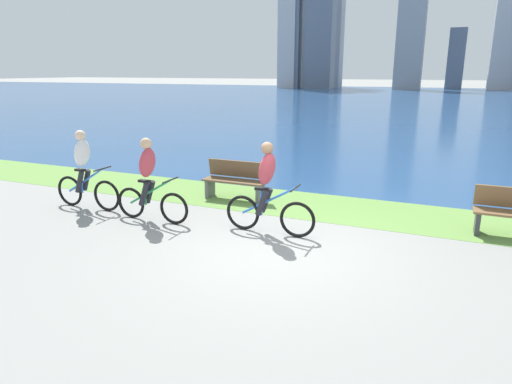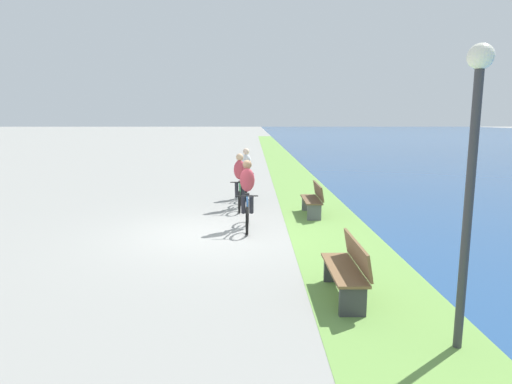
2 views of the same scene
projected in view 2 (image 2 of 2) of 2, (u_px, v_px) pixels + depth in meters
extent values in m
plane|color=gray|center=(213.00, 234.00, 10.33)|extent=(300.00, 300.00, 0.00)
cube|color=#6B9947|center=(332.00, 234.00, 10.35)|extent=(120.00, 2.07, 0.01)
torus|color=black|center=(247.00, 221.00, 10.20)|extent=(0.67, 0.06, 0.67)
torus|color=black|center=(248.00, 211.00, 11.27)|extent=(0.67, 0.06, 0.67)
cylinder|color=blue|center=(247.00, 204.00, 10.71)|extent=(1.05, 0.04, 0.62)
cylinder|color=blue|center=(247.00, 205.00, 10.85)|extent=(0.04, 0.04, 0.48)
cube|color=black|center=(247.00, 195.00, 10.81)|extent=(0.24, 0.10, 0.05)
cylinder|color=black|center=(247.00, 196.00, 10.15)|extent=(0.03, 0.52, 0.03)
ellipsoid|color=#BF3F4C|center=(247.00, 180.00, 10.64)|extent=(0.40, 0.36, 0.65)
sphere|color=#A57A59|center=(247.00, 164.00, 10.58)|extent=(0.22, 0.22, 0.22)
cylinder|color=#26262D|center=(251.00, 204.00, 10.80)|extent=(0.27, 0.11, 0.49)
cylinder|color=#26262D|center=(243.00, 204.00, 10.80)|extent=(0.27, 0.11, 0.49)
torus|color=black|center=(239.00, 202.00, 12.62)|extent=(0.64, 0.06, 0.64)
torus|color=black|center=(240.00, 196.00, 13.63)|extent=(0.64, 0.06, 0.64)
cylinder|color=#268C4C|center=(240.00, 189.00, 13.10)|extent=(1.00, 0.04, 0.61)
cylinder|color=#268C4C|center=(240.00, 190.00, 13.24)|extent=(0.04, 0.04, 0.47)
cube|color=black|center=(240.00, 182.00, 13.20)|extent=(0.24, 0.10, 0.05)
cylinder|color=black|center=(239.00, 182.00, 12.57)|extent=(0.03, 0.52, 0.03)
ellipsoid|color=#BF3F4C|center=(240.00, 170.00, 13.03)|extent=(0.40, 0.36, 0.65)
sphere|color=#D8AD84|center=(240.00, 157.00, 12.97)|extent=(0.22, 0.22, 0.22)
cylinder|color=#26262D|center=(243.00, 190.00, 13.19)|extent=(0.27, 0.11, 0.49)
cylinder|color=#26262D|center=(237.00, 190.00, 13.18)|extent=(0.27, 0.11, 0.49)
torus|color=black|center=(246.00, 191.00, 14.39)|extent=(0.68, 0.06, 0.68)
torus|color=black|center=(246.00, 186.00, 15.41)|extent=(0.68, 0.06, 0.68)
cylinder|color=blue|center=(246.00, 180.00, 14.88)|extent=(1.00, 0.04, 0.63)
cylinder|color=blue|center=(246.00, 181.00, 15.01)|extent=(0.04, 0.04, 0.49)
cube|color=black|center=(246.00, 173.00, 14.97)|extent=(0.24, 0.10, 0.05)
cylinder|color=black|center=(246.00, 173.00, 14.34)|extent=(0.03, 0.52, 0.03)
ellipsoid|color=white|center=(246.00, 163.00, 14.80)|extent=(0.40, 0.36, 0.65)
sphere|color=beige|center=(246.00, 151.00, 14.74)|extent=(0.22, 0.22, 0.22)
cylinder|color=#26262D|center=(249.00, 181.00, 14.96)|extent=(0.27, 0.11, 0.49)
cylinder|color=#26262D|center=(243.00, 181.00, 14.96)|extent=(0.27, 0.11, 0.49)
cube|color=brown|center=(311.00, 200.00, 12.28)|extent=(1.50, 0.45, 0.04)
cube|color=brown|center=(318.00, 191.00, 12.24)|extent=(1.50, 0.11, 0.40)
cube|color=#595960|center=(314.00, 212.00, 11.68)|extent=(0.08, 0.37, 0.45)
cube|color=#595960|center=(308.00, 203.00, 12.96)|extent=(0.08, 0.37, 0.45)
cube|color=brown|center=(344.00, 269.00, 6.59)|extent=(1.50, 0.45, 0.04)
cube|color=brown|center=(357.00, 253.00, 6.55)|extent=(1.50, 0.11, 0.40)
cube|color=#38383D|center=(353.00, 301.00, 5.98)|extent=(0.08, 0.37, 0.45)
cube|color=#38383D|center=(335.00, 269.00, 7.26)|extent=(0.08, 0.37, 0.45)
cylinder|color=#38383D|center=(468.00, 214.00, 4.94)|extent=(0.10, 0.10, 3.25)
sphere|color=white|center=(481.00, 56.00, 4.66)|extent=(0.28, 0.28, 0.28)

